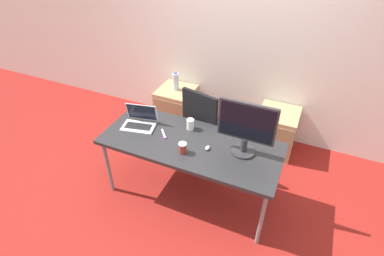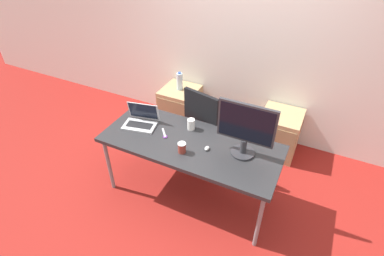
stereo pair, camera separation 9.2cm
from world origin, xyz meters
The scene contains 13 objects.
ground_plane centered at (0.00, 0.00, 0.00)m, with size 14.00×14.00×0.00m, color maroon.
wall_back centered at (0.00, 1.45, 1.30)m, with size 10.00×0.05×2.60m.
desk centered at (0.00, 0.00, 0.69)m, with size 1.80×0.75×0.74m.
office_chair centered at (-0.04, 0.62, 0.39)m, with size 0.57×0.61×1.05m.
cabinet_left centered at (-0.74, 1.16, 0.29)m, with size 0.49×0.51×0.57m.
cabinet_right centered at (0.69, 1.16, 0.29)m, with size 0.49×0.51×0.57m.
water_bottle centered at (-0.74, 1.17, 0.69)m, with size 0.08×0.08×0.26m.
laptop_center centered at (-0.61, 0.04, 0.79)m, with size 0.38×0.31×0.22m.
monitor centered at (0.52, 0.07, 1.03)m, with size 0.53×0.23×0.54m.
mouse centered at (0.19, -0.03, 0.76)m, with size 0.04×0.06×0.03m.
coffee_cup_white centered at (-0.09, 0.20, 0.80)m, with size 0.08×0.08×0.12m.
coffee_cup_brown centered at (-0.01, -0.17, 0.79)m, with size 0.08×0.08×0.11m.
scissors centered at (-0.29, -0.01, 0.74)m, with size 0.13×0.15×0.01m.
Camera 1 is at (0.94, -2.10, 2.62)m, focal length 28.00 mm.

